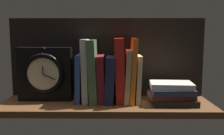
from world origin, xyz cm
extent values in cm
cube|color=brown|center=(0.00, 0.00, -1.25)|extent=(85.27, 25.03, 2.50)
cube|color=black|center=(0.00, 11.91, 17.23)|extent=(85.27, 1.20, 34.47)
cube|color=#2D4C8E|center=(-10.83, 2.94, 9.66)|extent=(2.35, 15.00, 19.35)
cube|color=silver|center=(-8.35, 2.94, 12.73)|extent=(2.94, 13.14, 25.50)
cube|color=#476B44|center=(-5.27, 2.94, 12.60)|extent=(4.33, 16.27, 25.33)
cube|color=maroon|center=(-1.92, 2.94, 9.46)|extent=(3.82, 15.01, 19.04)
cube|color=#192147|center=(1.64, 2.94, 9.22)|extent=(4.29, 16.36, 18.56)
cube|color=red|center=(5.59, 2.94, 12.94)|extent=(4.64, 14.17, 25.98)
cube|color=tan|center=(8.75, 2.94, 10.58)|extent=(3.02, 16.16, 21.22)
cube|color=orange|center=(10.95, 2.94, 12.98)|extent=(3.09, 16.75, 26.02)
cube|color=beige|center=(13.06, 2.94, 9.50)|extent=(2.43, 14.78, 19.05)
cube|color=black|center=(-25.38, 3.73, 11.08)|extent=(22.16, 4.75, 22.16)
torus|color=black|center=(-25.38, 0.95, 11.52)|extent=(17.03, 2.09, 17.03)
cylinder|color=beige|center=(-25.38, 0.95, 11.52)|extent=(13.75, 0.60, 13.75)
cube|color=black|center=(-25.29, 0.45, 13.20)|extent=(0.49, 0.30, 3.37)
cube|color=black|center=(-22.92, 0.45, 10.44)|extent=(5.05, 0.30, 2.43)
torus|color=black|center=(-25.38, 1.35, 21.04)|extent=(2.44, 0.44, 2.44)
cube|color=black|center=(27.00, -1.18, 1.18)|extent=(17.08, 13.50, 2.37)
cube|color=#471E19|center=(25.87, -1.39, 3.34)|extent=(17.55, 12.36, 1.95)
cube|color=#232D4C|center=(26.35, -1.70, 5.34)|extent=(16.29, 11.74, 2.04)
cube|color=beige|center=(26.09, -0.82, 7.44)|extent=(17.13, 12.56, 2.16)
camera|label=1|loc=(3.71, -96.96, 27.04)|focal=39.40mm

